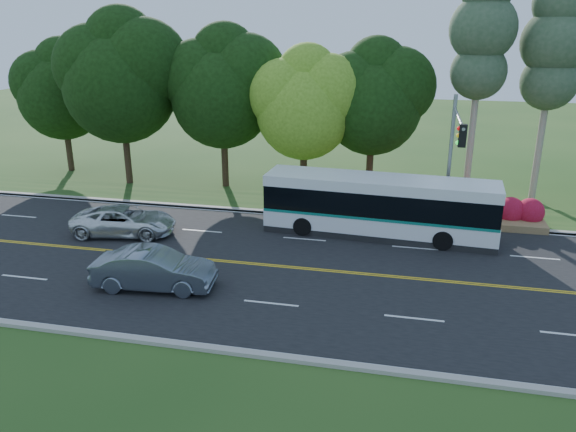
% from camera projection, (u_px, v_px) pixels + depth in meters
% --- Properties ---
extents(ground, '(120.00, 120.00, 0.00)m').
position_uv_depth(ground, '(301.00, 268.00, 25.16)').
color(ground, '#234918').
rests_on(ground, ground).
extents(road, '(60.00, 14.00, 0.02)m').
position_uv_depth(road, '(301.00, 268.00, 25.15)').
color(road, black).
rests_on(road, ground).
extents(curb_north, '(60.00, 0.30, 0.15)m').
position_uv_depth(curb_north, '(325.00, 216.00, 31.72)').
color(curb_north, '#A9A399').
rests_on(curb_north, ground).
extents(curb_south, '(60.00, 0.30, 0.15)m').
position_uv_depth(curb_south, '(259.00, 355.00, 18.54)').
color(curb_south, '#A9A399').
rests_on(curb_south, ground).
extents(grass_verge, '(60.00, 4.00, 0.10)m').
position_uv_depth(grass_verge, '(330.00, 206.00, 33.44)').
color(grass_verge, '#234918').
rests_on(grass_verge, ground).
extents(lane_markings, '(57.60, 13.82, 0.00)m').
position_uv_depth(lane_markings, '(299.00, 268.00, 25.17)').
color(lane_markings, gold).
rests_on(lane_markings, road).
extents(tree_row, '(44.70, 9.10, 13.84)m').
position_uv_depth(tree_row, '(258.00, 84.00, 35.16)').
color(tree_row, black).
rests_on(tree_row, ground).
extents(bougainvillea_hedge, '(9.50, 2.25, 1.50)m').
position_uv_depth(bougainvillea_hedge, '(457.00, 208.00, 30.98)').
color(bougainvillea_hedge, '#AA0E17').
rests_on(bougainvillea_hedge, ground).
extents(traffic_signal, '(0.42, 6.10, 7.00)m').
position_uv_depth(traffic_signal, '(454.00, 147.00, 27.29)').
color(traffic_signal, gray).
rests_on(traffic_signal, ground).
extents(transit_bus, '(11.77, 3.29, 3.04)m').
position_uv_depth(transit_bus, '(379.00, 207.00, 28.57)').
color(transit_bus, white).
rests_on(transit_bus, road).
extents(sedan, '(5.15, 2.23, 1.65)m').
position_uv_depth(sedan, '(154.00, 269.00, 23.06)').
color(sedan, slate).
rests_on(sedan, road).
extents(suv, '(5.53, 3.17, 1.45)m').
position_uv_depth(suv, '(124.00, 221.00, 28.93)').
color(suv, silver).
rests_on(suv, road).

